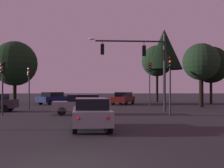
{
  "coord_description": "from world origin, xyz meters",
  "views": [
    {
      "loc": [
        1.01,
        -7.68,
        2.0
      ],
      "look_at": [
        1.67,
        16.18,
        2.34
      ],
      "focal_mm": 47.94,
      "sensor_mm": 36.0,
      "label": 1
    }
  ],
  "objects_px": {
    "traffic_light_corner_right": "(29,79)",
    "car_nearside_lane": "(91,113)",
    "tree_lot_edge": "(15,64)",
    "traffic_light_median": "(150,76)",
    "traffic_light_far_side": "(170,73)",
    "tree_right_cluster": "(211,65)",
    "car_parked_lot": "(53,98)",
    "car_far_lane": "(123,98)",
    "car_crossing_left": "(82,104)",
    "tree_left_far": "(201,62)",
    "tree_behind_sign": "(157,61)",
    "traffic_light_corner_left": "(2,77)",
    "traffic_signal_mast_arm": "(143,58)",
    "tree_center_horizon": "(164,50)"
  },
  "relations": [
    {
      "from": "traffic_light_far_side",
      "to": "tree_lot_edge",
      "type": "xyz_separation_m",
      "value": [
        -16.08,
        16.95,
        2.05
      ]
    },
    {
      "from": "tree_lot_edge",
      "to": "tree_right_cluster",
      "type": "bearing_deg",
      "value": -2.75
    },
    {
      "from": "traffic_signal_mast_arm",
      "to": "tree_center_horizon",
      "type": "bearing_deg",
      "value": 69.74
    },
    {
      "from": "car_nearside_lane",
      "to": "traffic_light_far_side",
      "type": "bearing_deg",
      "value": 51.49
    },
    {
      "from": "traffic_light_far_side",
      "to": "traffic_light_median",
      "type": "bearing_deg",
      "value": 90.19
    },
    {
      "from": "car_nearside_lane",
      "to": "tree_behind_sign",
      "type": "bearing_deg",
      "value": 73.73
    },
    {
      "from": "traffic_light_corner_left",
      "to": "tree_right_cluster",
      "type": "height_order",
      "value": "tree_right_cluster"
    },
    {
      "from": "traffic_light_far_side",
      "to": "tree_left_far",
      "type": "distance_m",
      "value": 11.72
    },
    {
      "from": "tree_right_cluster",
      "to": "car_nearside_lane",
      "type": "bearing_deg",
      "value": -121.97
    },
    {
      "from": "tree_left_far",
      "to": "tree_center_horizon",
      "type": "height_order",
      "value": "tree_center_horizon"
    },
    {
      "from": "tree_behind_sign",
      "to": "car_crossing_left",
      "type": "bearing_deg",
      "value": -114.82
    },
    {
      "from": "traffic_light_corner_left",
      "to": "car_far_lane",
      "type": "relative_size",
      "value": 0.89
    },
    {
      "from": "car_crossing_left",
      "to": "tree_lot_edge",
      "type": "relative_size",
      "value": 0.56
    },
    {
      "from": "tree_right_cluster",
      "to": "traffic_light_far_side",
      "type": "bearing_deg",
      "value": -118.85
    },
    {
      "from": "car_nearside_lane",
      "to": "car_crossing_left",
      "type": "xyz_separation_m",
      "value": [
        -1.08,
        8.21,
        -0.0
      ]
    },
    {
      "from": "traffic_light_corner_right",
      "to": "tree_right_cluster",
      "type": "bearing_deg",
      "value": 22.94
    },
    {
      "from": "tree_behind_sign",
      "to": "tree_right_cluster",
      "type": "height_order",
      "value": "tree_behind_sign"
    },
    {
      "from": "car_nearside_lane",
      "to": "tree_behind_sign",
      "type": "height_order",
      "value": "tree_behind_sign"
    },
    {
      "from": "traffic_signal_mast_arm",
      "to": "tree_behind_sign",
      "type": "bearing_deg",
      "value": 76.02
    },
    {
      "from": "traffic_light_median",
      "to": "traffic_light_far_side",
      "type": "distance_m",
      "value": 9.34
    },
    {
      "from": "traffic_light_median",
      "to": "car_nearside_lane",
      "type": "xyz_separation_m",
      "value": [
        -5.33,
        -16.08,
        -2.47
      ]
    },
    {
      "from": "traffic_light_corner_left",
      "to": "tree_lot_edge",
      "type": "relative_size",
      "value": 0.49
    },
    {
      "from": "traffic_light_corner_right",
      "to": "traffic_light_far_side",
      "type": "xyz_separation_m",
      "value": [
        11.83,
        -7.08,
        0.24
      ]
    },
    {
      "from": "tree_lot_edge",
      "to": "traffic_light_corner_right",
      "type": "bearing_deg",
      "value": -66.69
    },
    {
      "from": "car_crossing_left",
      "to": "tree_left_far",
      "type": "height_order",
      "value": "tree_left_far"
    },
    {
      "from": "traffic_light_far_side",
      "to": "car_nearside_lane",
      "type": "distance_m",
      "value": 8.92
    },
    {
      "from": "traffic_light_corner_left",
      "to": "tree_lot_edge",
      "type": "height_order",
      "value": "tree_lot_edge"
    },
    {
      "from": "traffic_light_far_side",
      "to": "car_parked_lot",
      "type": "relative_size",
      "value": 0.94
    },
    {
      "from": "car_crossing_left",
      "to": "car_parked_lot",
      "type": "height_order",
      "value": "same"
    },
    {
      "from": "traffic_light_corner_right",
      "to": "traffic_light_far_side",
      "type": "relative_size",
      "value": 0.92
    },
    {
      "from": "tree_behind_sign",
      "to": "tree_center_horizon",
      "type": "bearing_deg",
      "value": -92.23
    },
    {
      "from": "car_nearside_lane",
      "to": "tree_right_cluster",
      "type": "distance_m",
      "value": 26.85
    },
    {
      "from": "traffic_light_corner_left",
      "to": "car_nearside_lane",
      "type": "xyz_separation_m",
      "value": [
        6.86,
        -7.61,
        -2.0
      ]
    },
    {
      "from": "traffic_signal_mast_arm",
      "to": "car_nearside_lane",
      "type": "xyz_separation_m",
      "value": [
        -3.92,
        -10.8,
        -3.76
      ]
    },
    {
      "from": "traffic_light_corner_right",
      "to": "car_far_lane",
      "type": "xyz_separation_m",
      "value": [
        9.43,
        7.9,
        -2.05
      ]
    },
    {
      "from": "traffic_light_corner_right",
      "to": "traffic_light_far_side",
      "type": "bearing_deg",
      "value": -30.92
    },
    {
      "from": "traffic_light_far_side",
      "to": "tree_center_horizon",
      "type": "distance_m",
      "value": 16.05
    },
    {
      "from": "car_far_lane",
      "to": "tree_left_far",
      "type": "distance_m",
      "value": 10.16
    },
    {
      "from": "traffic_light_corner_right",
      "to": "car_nearside_lane",
      "type": "bearing_deg",
      "value": -64.95
    },
    {
      "from": "traffic_signal_mast_arm",
      "to": "traffic_light_far_side",
      "type": "distance_m",
      "value": 4.55
    },
    {
      "from": "car_crossing_left",
      "to": "tree_lot_edge",
      "type": "distance_m",
      "value": 18.75
    },
    {
      "from": "car_parked_lot",
      "to": "tree_lot_edge",
      "type": "distance_m",
      "value": 6.8
    },
    {
      "from": "tree_right_cluster",
      "to": "tree_lot_edge",
      "type": "height_order",
      "value": "tree_lot_edge"
    },
    {
      "from": "tree_behind_sign",
      "to": "tree_left_far",
      "type": "distance_m",
      "value": 12.04
    },
    {
      "from": "traffic_light_far_side",
      "to": "tree_center_horizon",
      "type": "bearing_deg",
      "value": 79.94
    },
    {
      "from": "car_crossing_left",
      "to": "tree_right_cluster",
      "type": "xyz_separation_m",
      "value": [
        15.13,
        14.3,
        4.14
      ]
    },
    {
      "from": "traffic_light_corner_right",
      "to": "tree_lot_edge",
      "type": "xyz_separation_m",
      "value": [
        -4.25,
        9.87,
        2.29
      ]
    },
    {
      "from": "traffic_light_far_side",
      "to": "tree_left_far",
      "type": "xyz_separation_m",
      "value": [
        5.6,
        10.16,
        1.7
      ]
    },
    {
      "from": "car_parked_lot",
      "to": "traffic_light_corner_left",
      "type": "bearing_deg",
      "value": -94.75
    },
    {
      "from": "traffic_signal_mast_arm",
      "to": "car_crossing_left",
      "type": "xyz_separation_m",
      "value": [
        -5.0,
        -2.59,
        -3.76
      ]
    }
  ]
}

